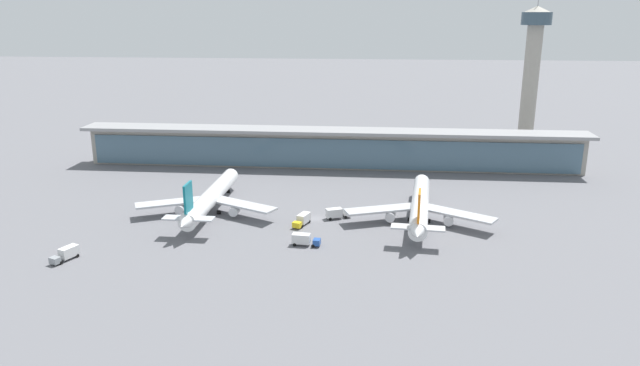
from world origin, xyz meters
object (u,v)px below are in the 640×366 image
service_truck_near_nose_yellow (302,219)px  service_truck_by_tail_white (337,213)px  airliner_centre_stand (420,205)px  service_truck_mid_apron_grey (66,253)px  service_truck_under_wing_blue (304,239)px  control_tower (532,68)px  airliner_left_stand (211,198)px

service_truck_near_nose_yellow → service_truck_by_tail_white: size_ratio=1.00×
airliner_centre_stand → service_truck_near_nose_yellow: size_ratio=7.27×
service_truck_mid_apron_grey → service_truck_by_tail_white: 72.73m
service_truck_under_wing_blue → control_tower: 143.30m
airliner_centre_stand → service_truck_by_tail_white: size_ratio=7.30×
airliner_centre_stand → service_truck_under_wing_blue: airliner_centre_stand is taller
airliner_left_stand → service_truck_mid_apron_grey: bearing=-123.9°
airliner_left_stand → service_truck_by_tail_white: airliner_left_stand is taller
airliner_left_stand → control_tower: size_ratio=0.85×
service_truck_under_wing_blue → service_truck_near_nose_yellow: bearing=98.7°
service_truck_under_wing_blue → control_tower: (81.24, 113.06, 33.94)m
airliner_centre_stand → service_truck_under_wing_blue: 37.84m
service_truck_under_wing_blue → service_truck_mid_apron_grey: same height
control_tower → service_truck_near_nose_yellow: bearing=-130.4°
service_truck_near_nose_yellow → service_truck_under_wing_blue: bearing=-81.3°
airliner_left_stand → control_tower: 146.98m
airliner_centre_stand → service_truck_by_tail_white: 24.04m
service_truck_mid_apron_grey → service_truck_by_tail_white: bearing=29.5°
airliner_left_stand → service_truck_by_tail_white: size_ratio=7.28×
service_truck_under_wing_blue → control_tower: bearing=54.3°
service_truck_mid_apron_grey → control_tower: size_ratio=0.12×
service_truck_mid_apron_grey → service_truck_by_tail_white: size_ratio=1.00×
airliner_centre_stand → service_truck_mid_apron_grey: 94.46m
airliner_left_stand → service_truck_by_tail_white: bearing=-3.0°
service_truck_near_nose_yellow → airliner_centre_stand: bearing=11.6°
airliner_left_stand → service_truck_under_wing_blue: airliner_left_stand is taller
airliner_left_stand → airliner_centre_stand: same height
service_truck_under_wing_blue → service_truck_by_tail_white: 22.39m
service_truck_mid_apron_grey → control_tower: 190.70m
service_truck_near_nose_yellow → control_tower: control_tower is taller
service_truck_by_tail_white → service_truck_mid_apron_grey: bearing=-150.5°
airliner_left_stand → service_truck_near_nose_yellow: size_ratio=7.25×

